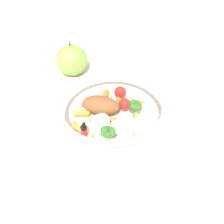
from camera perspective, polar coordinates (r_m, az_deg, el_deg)
The scene contains 3 objects.
ground_plane at distance 0.54m, azimuth -0.38°, elevation -2.20°, with size 2.40×2.40×0.00m, color silver.
food_container at distance 0.52m, azimuth -0.31°, elevation -0.28°, with size 0.22×0.22×0.05m.
loose_apple at distance 0.67m, azimuth -9.37°, elevation 11.47°, with size 0.08×0.08×0.09m.
Camera 1 is at (0.39, 0.00, 0.38)m, focal length 40.54 mm.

